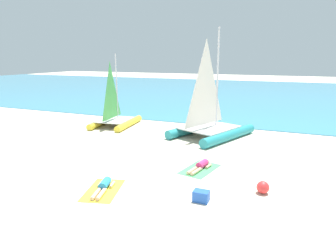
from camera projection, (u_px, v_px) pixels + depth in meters
name	position (u px, v px, depth m)	size (l,w,h in m)	color
ground_plane	(198.00, 127.00, 19.70)	(120.00, 120.00, 0.00)	beige
ocean_water	(244.00, 93.00, 38.39)	(120.00, 40.00, 0.05)	teal
sailboat_teal	(210.00, 121.00, 17.21)	(4.55, 5.51, 6.16)	teal
sailboat_yellow	(115.00, 116.00, 19.92)	(2.73, 3.90, 4.78)	yellow
towel_left	(103.00, 190.00, 10.41)	(1.10, 1.90, 0.01)	yellow
sunbather_left	(104.00, 186.00, 10.45)	(0.80, 1.55, 0.30)	#268CCC
towel_right	(200.00, 169.00, 12.36)	(1.10, 1.90, 0.01)	#4CB266
sunbather_right	(201.00, 166.00, 12.38)	(0.71, 1.56, 0.30)	#D83372
beach_ball	(263.00, 187.00, 10.14)	(0.43, 0.43, 0.43)	red
cooler_box	(201.00, 196.00, 9.59)	(0.50, 0.36, 0.36)	blue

